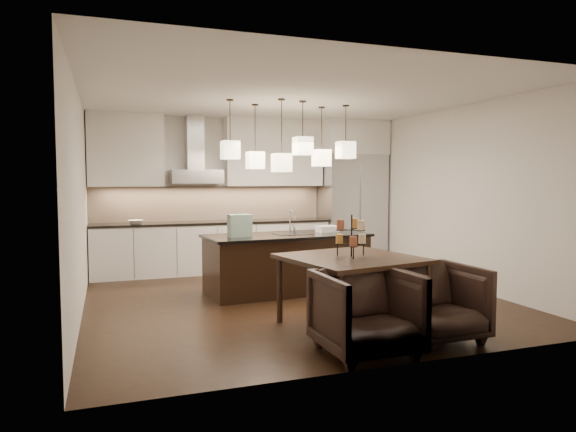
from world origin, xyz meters
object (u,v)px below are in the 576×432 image
object	(u,v)px
dining_table	(351,292)
armchair_left	(366,313)
island_body	(287,264)
refrigerator	(352,210)
armchair_right	(435,302)

from	to	relation	value
dining_table	armchair_left	distance (m)	0.92
dining_table	island_body	bearing A→B (deg)	81.01
armchair_left	island_body	bearing A→B (deg)	84.79
refrigerator	dining_table	size ratio (longest dim) A/B	1.60
armchair_left	armchair_right	size ratio (longest dim) A/B	1.02
refrigerator	armchair_left	world-z (taller)	refrigerator
refrigerator	armchair_right	bearing A→B (deg)	-106.14
armchair_right	armchair_left	bearing A→B (deg)	-169.81
island_body	armchair_right	distance (m)	2.79
island_body	armchair_right	size ratio (longest dim) A/B	2.68
island_body	armchair_left	distance (m)	2.88
refrigerator	armchair_left	distance (m)	5.32
armchair_right	dining_table	bearing A→B (deg)	130.85
island_body	dining_table	world-z (taller)	island_body
refrigerator	armchair_left	size ratio (longest dim) A/B	2.41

